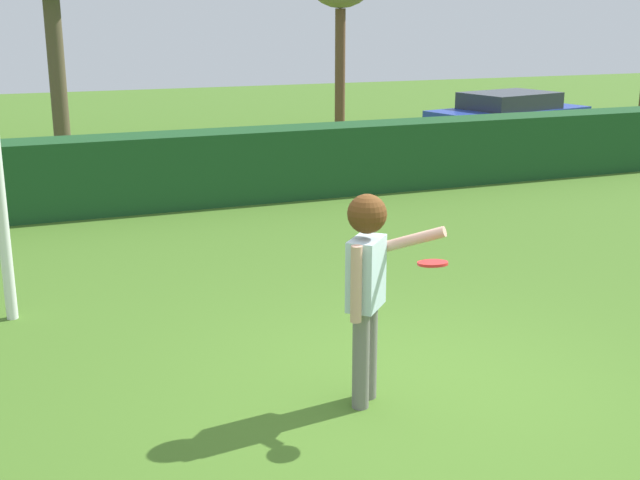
% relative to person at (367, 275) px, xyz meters
% --- Properties ---
extents(ground_plane, '(60.00, 60.00, 0.00)m').
position_rel_person_xyz_m(ground_plane, '(0.48, 0.09, -1.12)').
color(ground_plane, '#457023').
extents(person, '(0.83, 0.49, 1.78)m').
position_rel_person_xyz_m(person, '(0.00, 0.00, 0.00)').
color(person, slate).
rests_on(person, ground).
extents(frisbee, '(0.24, 0.24, 0.05)m').
position_rel_person_xyz_m(frisbee, '(0.37, -0.38, 0.17)').
color(frisbee, red).
extents(hedge_row, '(23.82, 0.90, 1.22)m').
position_rel_person_xyz_m(hedge_row, '(0.48, 7.81, -0.51)').
color(hedge_row, '#1B4922').
rests_on(hedge_row, ground).
extents(parked_car_blue, '(4.47, 2.58, 1.25)m').
position_rel_person_xyz_m(parked_car_blue, '(9.32, 11.70, -0.43)').
color(parked_car_blue, '#263FA5').
rests_on(parked_car_blue, ground).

